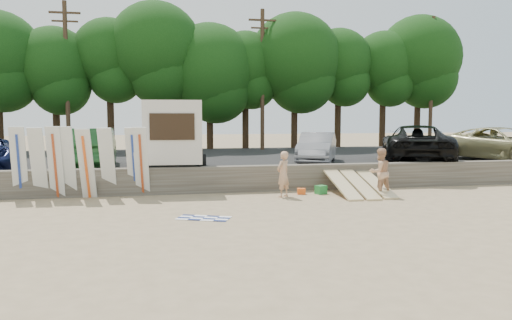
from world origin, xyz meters
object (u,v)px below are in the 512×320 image
object	(u,v)px
box_trailer	(173,131)
car_3	(416,144)
beachgoer_b	(380,172)
cooler	(321,190)
beachgoer_a	(283,174)
car_2	(317,148)
car_4	(503,144)
car_1	(92,148)

from	to	relation	value
box_trailer	car_3	bearing A→B (deg)	6.66
beachgoer_b	cooler	distance (m)	2.26
box_trailer	beachgoer_a	bearing A→B (deg)	-41.74
beachgoer_a	beachgoer_b	size ratio (longest dim) A/B	0.94
box_trailer	beachgoer_b	xyz separation A→B (m)	(7.26, -4.23, -1.40)
car_2	beachgoer_a	xyz separation A→B (m)	(-2.96, -5.13, -0.59)
car_4	beachgoer_a	distance (m)	12.94
car_2	car_4	bearing A→B (deg)	18.60
cooler	box_trailer	bearing A→B (deg)	125.77
box_trailer	beachgoer_a	distance (m)	5.48
car_3	car_4	bearing A→B (deg)	-159.16
beachgoer_a	beachgoer_b	bearing A→B (deg)	133.40
car_3	beachgoer_b	size ratio (longest dim) A/B	3.63
beachgoer_a	cooler	size ratio (longest dim) A/B	4.36
box_trailer	car_4	bearing A→B (deg)	4.76
box_trailer	car_3	xyz separation A→B (m)	(11.45, 0.77, -0.69)
car_1	beachgoer_b	distance (m)	11.92
beachgoer_a	cooler	bearing A→B (deg)	155.84
car_1	car_2	world-z (taller)	car_1
car_4	cooler	xyz separation A→B (m)	(-10.64, -3.87, -1.37)
car_2	cooler	size ratio (longest dim) A/B	11.47
box_trailer	cooler	size ratio (longest dim) A/B	11.97
car_1	cooler	distance (m)	9.86
car_1	beachgoer_a	world-z (taller)	car_1
car_1	car_2	distance (m)	10.12
car_2	beachgoer_a	size ratio (longest dim) A/B	2.63
beachgoer_b	cooler	bearing A→B (deg)	-34.32
car_2	beachgoer_b	world-z (taller)	car_2
car_3	beachgoer_b	xyz separation A→B (m)	(-4.19, -5.00, -0.71)
car_2	beachgoer_b	xyz separation A→B (m)	(0.54, -5.65, -0.54)
car_3	cooler	distance (m)	7.50
car_4	beachgoer_a	xyz separation A→B (m)	(-12.20, -4.25, -0.70)
car_4	cooler	distance (m)	11.41
car_1	cooler	size ratio (longest dim) A/B	13.55
car_1	car_4	bearing A→B (deg)	176.30
car_2	box_trailer	bearing A→B (deg)	-144.06
car_3	cooler	size ratio (longest dim) A/B	16.82
beachgoer_a	beachgoer_b	xyz separation A→B (m)	(3.50, -0.53, 0.05)
box_trailer	cooler	world-z (taller)	box_trailer
car_3	beachgoer_b	bearing A→B (deg)	73.76
car_2	car_3	bearing A→B (deg)	16.19
car_2	car_4	xyz separation A→B (m)	(9.25, -0.87, 0.11)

